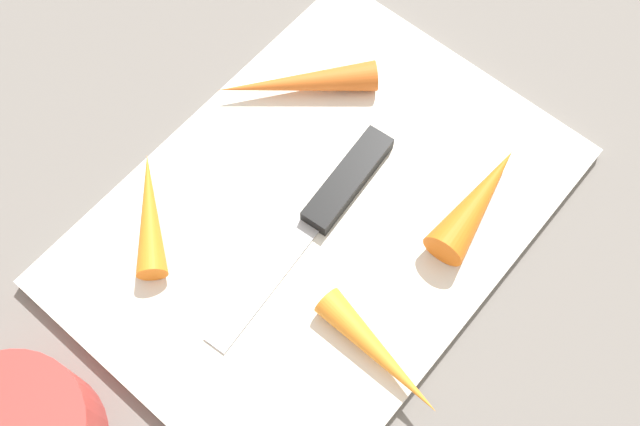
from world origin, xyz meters
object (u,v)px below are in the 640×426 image
object	(u,v)px
cutting_board	(320,216)
carrot_short	(478,200)
knife	(334,190)
carrot_longest	(297,83)
carrot_shortest	(150,213)
carrot_long	(380,354)

from	to	relation	value
cutting_board	carrot_short	bearing A→B (deg)	-48.08
knife	carrot_longest	bearing A→B (deg)	-127.19
carrot_longest	carrot_shortest	xyz separation A→B (m)	(-0.15, 0.01, -0.00)
knife	carrot_short	size ratio (longest dim) A/B	2.05
cutting_board	carrot_shortest	world-z (taller)	carrot_shortest
knife	carrot_shortest	xyz separation A→B (m)	(-0.10, 0.09, 0.01)
carrot_short	carrot_long	bearing A→B (deg)	-178.11
knife	carrot_short	xyz separation A→B (m)	(0.06, -0.09, 0.01)
knife	carrot_longest	world-z (taller)	carrot_longest
cutting_board	carrot_long	xyz separation A→B (m)	(-0.06, -0.10, 0.02)
cutting_board	carrot_long	world-z (taller)	carrot_long
carrot_long	carrot_shortest	world-z (taller)	same
cutting_board	carrot_short	distance (m)	0.12
carrot_longest	carrot_shortest	size ratio (longest dim) A/B	1.30
carrot_long	cutting_board	bearing A→B (deg)	157.01
cutting_board	carrot_longest	world-z (taller)	carrot_longest
carrot_longest	carrot_long	size ratio (longest dim) A/B	1.20
carrot_long	carrot_shortest	bearing A→B (deg)	-165.48
carrot_shortest	carrot_longest	bearing A→B (deg)	-50.98
knife	carrot_short	world-z (taller)	carrot_short
knife	carrot_longest	xyz separation A→B (m)	(0.05, 0.08, 0.01)
carrot_short	carrot_shortest	distance (m)	0.24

